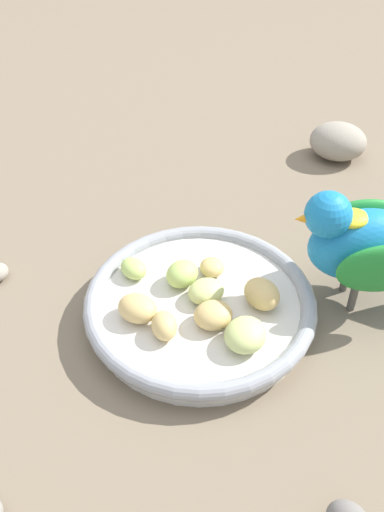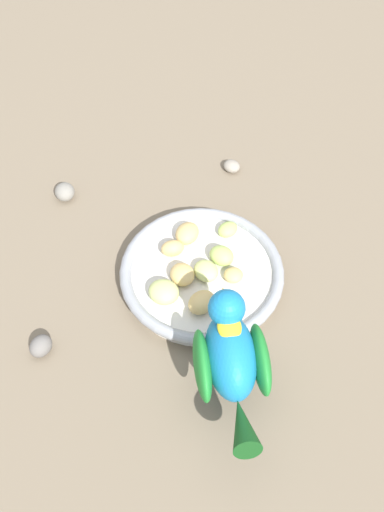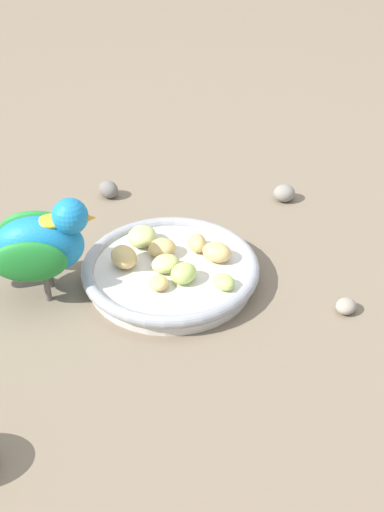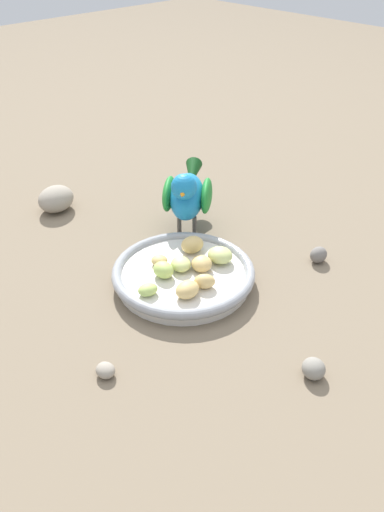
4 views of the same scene
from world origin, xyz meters
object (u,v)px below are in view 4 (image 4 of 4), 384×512
(pebble_1, at_px, (105,370))
(pebble_2, at_px, (319,255))
(apple_piece_5, at_px, (205,281))
(parrot, at_px, (187,193))
(apple_piece_4, at_px, (159,260))
(feeding_bowl, at_px, (183,275))
(rock_large, at_px, (56,199))
(apple_piece_7, at_px, (220,255))
(pebble_0, at_px, (314,369))
(apple_piece_3, at_px, (192,245))
(apple_piece_6, at_px, (187,290))
(apple_piece_1, at_px, (181,264))
(apple_piece_0, at_px, (163,270))
(apple_piece_2, at_px, (202,264))
(apple_piece_8, at_px, (148,290))

(pebble_1, xyz_separation_m, pebble_2, (-0.04, -0.40, 0.00))
(apple_piece_5, height_order, parrot, parrot)
(apple_piece_4, height_order, pebble_2, apple_piece_4)
(feeding_bowl, height_order, apple_piece_4, apple_piece_4)
(apple_piece_5, height_order, rock_large, rock_large)
(apple_piece_4, xyz_separation_m, apple_piece_7, (-0.06, -0.07, 0.00))
(pebble_0, bearing_deg, apple_piece_3, -12.78)
(apple_piece_6, bearing_deg, pebble_0, -174.38)
(feeding_bowl, relative_size, apple_piece_7, 5.48)
(apple_piece_1, xyz_separation_m, rock_large, (0.33, 0.02, -0.01))
(rock_large, bearing_deg, apple_piece_4, -179.92)
(apple_piece_0, height_order, pebble_1, apple_piece_0)
(apple_piece_3, height_order, pebble_2, apple_piece_3)
(apple_piece_6, bearing_deg, apple_piece_5, -94.65)
(apple_piece_7, xyz_separation_m, pebble_0, (-0.23, 0.08, -0.02))
(apple_piece_0, xyz_separation_m, apple_piece_2, (-0.03, -0.05, -0.00))
(apple_piece_2, distance_m, pebble_1, 0.23)
(apple_piece_5, xyz_separation_m, apple_piece_6, (0.00, 0.03, 0.00))
(apple_piece_0, relative_size, apple_piece_5, 1.09)
(apple_piece_3, xyz_separation_m, rock_large, (0.31, 0.06, -0.01))
(apple_piece_3, height_order, apple_piece_4, apple_piece_3)
(apple_piece_1, bearing_deg, apple_piece_6, 145.06)
(feeding_bowl, distance_m, apple_piece_4, 0.04)
(apple_piece_4, bearing_deg, rock_large, 0.08)
(apple_piece_6, distance_m, pebble_1, 0.17)
(rock_large, bearing_deg, apple_piece_2, -173.84)
(apple_piece_2, distance_m, rock_large, 0.35)
(apple_piece_8, distance_m, parrot, 0.22)
(apple_piece_6, xyz_separation_m, apple_piece_8, (0.04, 0.04, -0.00))
(apple_piece_6, bearing_deg, apple_piece_0, -6.83)
(apple_piece_4, relative_size, pebble_1, 0.97)
(apple_piece_2, bearing_deg, feeding_bowl, 58.41)
(apple_piece_7, relative_size, pebble_2, 1.30)
(parrot, bearing_deg, apple_piece_0, -5.26)
(apple_piece_2, height_order, pebble_1, apple_piece_2)
(apple_piece_6, xyz_separation_m, rock_large, (0.38, -0.02, -0.01))
(apple_piece_2, bearing_deg, apple_piece_4, 34.18)
(apple_piece_2, relative_size, apple_piece_5, 1.12)
(apple_piece_1, bearing_deg, pebble_1, 111.73)
(apple_piece_8, relative_size, rock_large, 0.41)
(apple_piece_3, xyz_separation_m, apple_piece_6, (-0.08, 0.08, -0.00))
(apple_piece_1, xyz_separation_m, apple_piece_3, (0.02, -0.05, 0.00))
(apple_piece_8, xyz_separation_m, pebble_0, (-0.25, -0.06, -0.02))
(apple_piece_0, distance_m, pebble_1, 0.19)
(feeding_bowl, relative_size, parrot, 1.38)
(rock_large, distance_m, pebble_2, 0.49)
(apple_piece_2, xyz_separation_m, apple_piece_4, (0.06, 0.04, -0.00))
(apple_piece_5, xyz_separation_m, pebble_0, (-0.20, 0.01, -0.02))
(apple_piece_0, height_order, rock_large, rock_large)
(pebble_1, bearing_deg, apple_piece_1, -68.27)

